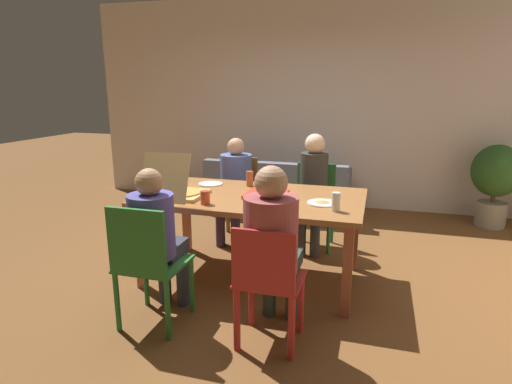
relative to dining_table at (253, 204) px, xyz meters
The scene contains 21 objects.
ground_plane 0.70m from the dining_table, ahead, with size 20.00×20.00×0.00m, color brown.
back_wall 2.81m from the dining_table, 90.00° to the left, with size 6.51×0.12×2.93m, color beige.
dining_table is the anchor object (origin of this frame).
chair_0 1.13m from the dining_table, 115.16° to the right, with size 0.45×0.44×0.93m.
person_0 0.98m from the dining_table, 118.94° to the right, with size 0.32×0.49×1.16m.
chair_1 1.14m from the dining_table, 115.02° to the left, with size 0.40×0.40×0.91m.
person_1 1.00m from the dining_table, 118.19° to the left, with size 0.35×0.52×1.15m.
chair_2 1.09m from the dining_table, 68.25° to the right, with size 0.43×0.39×0.86m.
person_2 0.95m from the dining_table, 65.45° to the right, with size 0.35×0.55×1.22m.
chair_3 1.10m from the dining_table, 68.57° to the left, with size 0.44×0.40×0.89m.
person_3 0.95m from the dining_table, 65.45° to the left, with size 0.29×0.47×1.23m.
pizza_box_0 0.15m from the dining_table, ahead, with size 0.34×0.34×0.03m.
pizza_box_1 0.65m from the dining_table, 158.18° to the right, with size 0.40×0.55×0.41m.
plate_0 0.59m from the dining_table, 150.65° to the left, with size 0.23×0.23×0.01m.
plate_1 0.63m from the dining_table, ahead, with size 0.25×0.25×0.03m.
drinking_glass_0 0.49m from the dining_table, 127.15° to the right, with size 0.08×0.08×0.11m, color #B94627.
drinking_glass_1 0.73m from the dining_table, behind, with size 0.06×0.06×0.14m, color silver.
drinking_glass_2 0.38m from the dining_table, 111.23° to the left, with size 0.07×0.07×0.14m, color #B05235.
drinking_glass_3 0.81m from the dining_table, 20.67° to the right, with size 0.07×0.07×0.15m, color silver.
couch 2.10m from the dining_table, 97.03° to the left, with size 1.90×0.77×0.75m.
potted_plant 3.30m from the dining_table, 42.64° to the left, with size 0.58×0.58×1.02m.
Camera 1 is at (1.03, -3.42, 1.70)m, focal length 29.66 mm.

